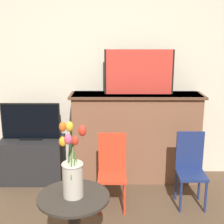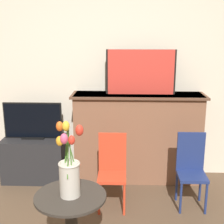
{
  "view_description": "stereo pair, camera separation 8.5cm",
  "coord_description": "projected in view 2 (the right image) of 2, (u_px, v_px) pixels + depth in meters",
  "views": [
    {
      "loc": [
        0.1,
        -1.52,
        1.72
      ],
      "look_at": [
        0.08,
        1.3,
        0.98
      ],
      "focal_mm": 50.0,
      "sensor_mm": 36.0,
      "label": 1
    },
    {
      "loc": [
        0.18,
        -1.52,
        1.72
      ],
      "look_at": [
        0.08,
        1.3,
        0.98
      ],
      "focal_mm": 50.0,
      "sensor_mm": 36.0,
      "label": 2
    }
  ],
  "objects": [
    {
      "name": "tv_monitor",
      "position": [
        33.0,
        121.0,
        3.58
      ],
      "size": [
        0.67,
        0.12,
        0.42
      ],
      "color": "black",
      "rests_on": "tv_stand"
    },
    {
      "name": "fireplace_mantel",
      "position": [
        137.0,
        136.0,
        3.62
      ],
      "size": [
        1.5,
        0.4,
        1.03
      ],
      "color": "brown",
      "rests_on": "ground"
    },
    {
      "name": "tv_stand",
      "position": [
        35.0,
        158.0,
        3.69
      ],
      "size": [
        0.71,
        0.41,
        0.51
      ],
      "color": "#232326",
      "rests_on": "ground"
    },
    {
      "name": "wall_back",
      "position": [
        108.0,
        63.0,
        3.63
      ],
      "size": [
        8.0,
        0.06,
        2.7
      ],
      "color": "beige",
      "rests_on": "ground"
    },
    {
      "name": "chair_red",
      "position": [
        112.0,
        167.0,
        3.08
      ],
      "size": [
        0.28,
        0.28,
        0.75
      ],
      "color": "red",
      "rests_on": "ground"
    },
    {
      "name": "painting",
      "position": [
        141.0,
        72.0,
        3.44
      ],
      "size": [
        0.77,
        0.03,
        0.49
      ],
      "color": "black",
      "rests_on": "fireplace_mantel"
    },
    {
      "name": "side_table",
      "position": [
        71.0,
        219.0,
        2.31
      ],
      "size": [
        0.53,
        0.53,
        0.56
      ],
      "color": "#332D28",
      "rests_on": "ground"
    },
    {
      "name": "chair_blue",
      "position": [
        191.0,
        166.0,
        3.1
      ],
      "size": [
        0.28,
        0.28,
        0.75
      ],
      "color": "navy",
      "rests_on": "ground"
    },
    {
      "name": "vase_tulips",
      "position": [
        69.0,
        171.0,
        2.21
      ],
      "size": [
        0.19,
        0.28,
        0.57
      ],
      "color": "beige",
      "rests_on": "side_table"
    }
  ]
}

